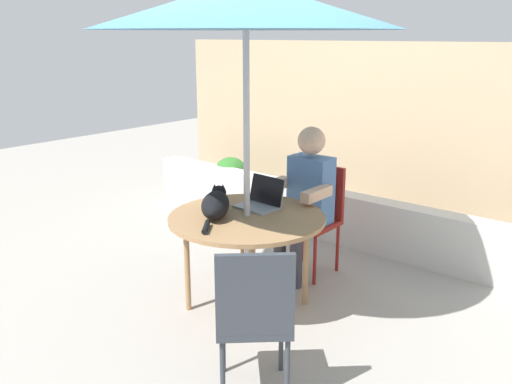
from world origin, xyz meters
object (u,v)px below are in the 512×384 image
(chair_empty, at_px, (254,312))
(laptop, at_px, (262,198))
(person_seated, at_px, (306,195))
(chair_occupied, at_px, (316,210))
(cat, at_px, (216,204))
(potted_plant_near_fence, at_px, (231,178))
(patio_umbrella, at_px, (246,5))
(patio_table, at_px, (247,223))

(chair_empty, relative_size, laptop, 2.84)
(person_seated, xyz_separation_m, laptop, (-0.05, -0.49, 0.07))
(chair_empty, bearing_deg, chair_occupied, 113.28)
(cat, distance_m, potted_plant_near_fence, 2.52)
(person_seated, xyz_separation_m, cat, (-0.17, -0.85, 0.09))
(chair_occupied, xyz_separation_m, chair_empty, (0.71, -1.65, 0.00))
(laptop, bearing_deg, person_seated, 83.97)
(patio_umbrella, height_order, laptop, patio_umbrella)
(person_seated, bearing_deg, laptop, -96.03)
(cat, bearing_deg, patio_table, 38.09)
(patio_table, height_order, cat, cat)
(cat, height_order, potted_plant_near_fence, cat)
(patio_umbrella, distance_m, laptop, 1.35)
(chair_empty, distance_m, laptop, 1.28)
(patio_table, height_order, laptop, laptop)
(chair_occupied, distance_m, chair_empty, 1.80)
(laptop, bearing_deg, patio_table, -77.44)
(chair_empty, distance_m, cat, 1.12)
(chair_occupied, relative_size, chair_empty, 1.00)
(patio_table, distance_m, person_seated, 0.72)
(patio_umbrella, relative_size, potted_plant_near_fence, 3.95)
(person_seated, bearing_deg, potted_plant_near_fence, 149.26)
(patio_umbrella, distance_m, person_seated, 1.58)
(chair_empty, relative_size, person_seated, 0.72)
(chair_empty, relative_size, cat, 1.59)
(potted_plant_near_fence, bearing_deg, patio_table, -45.14)
(laptop, relative_size, potted_plant_near_fence, 0.55)
(chair_empty, xyz_separation_m, potted_plant_near_fence, (-2.47, 2.54, -0.20))
(chair_occupied, xyz_separation_m, cat, (-0.17, -1.01, 0.26))
(patio_umbrella, bearing_deg, chair_occupied, 90.00)
(chair_occupied, distance_m, potted_plant_near_fence, 1.98)
(patio_umbrella, distance_m, chair_occupied, 1.80)
(person_seated, bearing_deg, chair_occupied, 90.00)
(person_seated, bearing_deg, chair_empty, -64.57)
(patio_umbrella, bearing_deg, chair_empty, -47.42)
(chair_empty, xyz_separation_m, laptop, (-0.76, 1.00, 0.24))
(person_seated, distance_m, cat, 0.88)
(patio_table, distance_m, patio_umbrella, 1.45)
(patio_table, height_order, chair_occupied, chair_occupied)
(patio_table, height_order, person_seated, person_seated)
(chair_empty, bearing_deg, patio_table, 132.58)
(patio_umbrella, height_order, chair_occupied, patio_umbrella)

